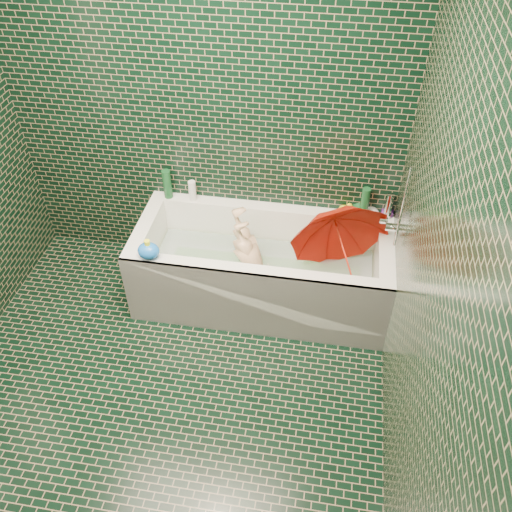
% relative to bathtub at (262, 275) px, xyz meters
% --- Properties ---
extents(floor, '(2.80, 2.80, 0.00)m').
position_rel_bathtub_xyz_m(floor, '(-0.45, -1.01, -0.21)').
color(floor, black).
rests_on(floor, ground).
extents(wall_back, '(2.80, 0.00, 2.80)m').
position_rel_bathtub_xyz_m(wall_back, '(-0.45, 0.39, 1.04)').
color(wall_back, black).
rests_on(wall_back, floor).
extents(wall_right, '(0.00, 2.80, 2.80)m').
position_rel_bathtub_xyz_m(wall_right, '(0.85, -1.01, 1.04)').
color(wall_right, black).
rests_on(wall_right, floor).
extents(bathtub, '(1.70, 0.75, 0.55)m').
position_rel_bathtub_xyz_m(bathtub, '(0.00, 0.00, 0.00)').
color(bathtub, white).
rests_on(bathtub, floor).
extents(bath_mat, '(1.35, 0.47, 0.01)m').
position_rel_bathtub_xyz_m(bath_mat, '(0.00, 0.02, -0.06)').
color(bath_mat, '#4FB925').
rests_on(bath_mat, bathtub).
extents(water, '(1.48, 0.53, 0.00)m').
position_rel_bathtub_xyz_m(water, '(0.00, 0.02, 0.09)').
color(water, silver).
rests_on(water, bathtub).
extents(faucet, '(0.18, 0.19, 0.55)m').
position_rel_bathtub_xyz_m(faucet, '(0.81, 0.01, 0.56)').
color(faucet, silver).
rests_on(faucet, wall_right).
extents(child, '(0.90, 0.48, 0.39)m').
position_rel_bathtub_xyz_m(child, '(-0.05, -0.01, 0.10)').
color(child, '#E1B48C').
rests_on(child, bathtub).
extents(umbrella, '(0.88, 0.92, 0.87)m').
position_rel_bathtub_xyz_m(umbrella, '(0.53, -0.05, 0.35)').
color(umbrella, red).
rests_on(umbrella, bathtub).
extents(soap_bottle_a, '(0.12, 0.12, 0.26)m').
position_rel_bathtub_xyz_m(soap_bottle_a, '(0.71, 0.34, 0.34)').
color(soap_bottle_a, white).
rests_on(soap_bottle_a, bathtub).
extents(soap_bottle_b, '(0.09, 0.09, 0.18)m').
position_rel_bathtub_xyz_m(soap_bottle_b, '(0.80, 0.36, 0.34)').
color(soap_bottle_b, '#56217D').
rests_on(soap_bottle_b, bathtub).
extents(soap_bottle_c, '(0.18, 0.18, 0.18)m').
position_rel_bathtub_xyz_m(soap_bottle_c, '(0.64, 0.33, 0.34)').
color(soap_bottle_c, '#144722').
rests_on(soap_bottle_c, bathtub).
extents(bottle_right_tall, '(0.06, 0.06, 0.23)m').
position_rel_bathtub_xyz_m(bottle_right_tall, '(0.64, 0.32, 0.46)').
color(bottle_right_tall, '#144722').
rests_on(bottle_right_tall, bathtub).
extents(bottle_right_pump, '(0.06, 0.06, 0.19)m').
position_rel_bathtub_xyz_m(bottle_right_pump, '(0.80, 0.34, 0.44)').
color(bottle_right_pump, silver).
rests_on(bottle_right_pump, bathtub).
extents(bottle_left_tall, '(0.07, 0.07, 0.22)m').
position_rel_bathtub_xyz_m(bottle_left_tall, '(-0.73, 0.34, 0.45)').
color(bottle_left_tall, '#144722').
rests_on(bottle_left_tall, bathtub).
extents(bottle_left_short, '(0.07, 0.07, 0.15)m').
position_rel_bathtub_xyz_m(bottle_left_short, '(-0.55, 0.33, 0.41)').
color(bottle_left_short, white).
rests_on(bottle_left_short, bathtub).
extents(rubber_duck, '(0.10, 0.08, 0.08)m').
position_rel_bathtub_xyz_m(rubber_duck, '(0.52, 0.35, 0.38)').
color(rubber_duck, '#FFFB1A').
rests_on(rubber_duck, bathtub).
extents(bath_toy, '(0.15, 0.13, 0.14)m').
position_rel_bathtub_xyz_m(bath_toy, '(-0.66, -0.31, 0.40)').
color(bath_toy, blue).
rests_on(bath_toy, bathtub).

